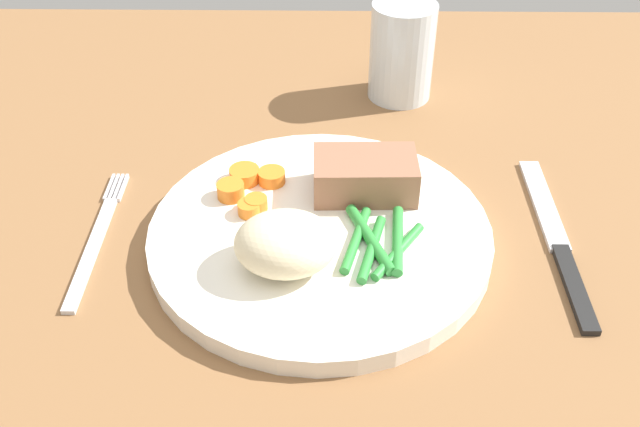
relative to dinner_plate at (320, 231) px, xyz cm
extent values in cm
cube|color=brown|center=(2.75, -0.47, -1.80)|extent=(120.00, 90.00, 2.00)
cylinder|color=white|center=(0.00, 0.00, 0.00)|extent=(26.82, 26.82, 1.60)
cube|color=#936047|center=(3.62, 4.22, 2.43)|extent=(8.50, 5.25, 3.26)
ellipsoid|color=beige|center=(-2.41, -4.83, 2.90)|extent=(7.41, 6.22, 4.20)
cylinder|color=orange|center=(-4.13, 5.42, 1.34)|extent=(2.29, 2.29, 1.08)
cylinder|color=orange|center=(-5.13, 1.76, 1.34)|extent=(1.82, 1.82, 1.08)
cylinder|color=orange|center=(-5.65, 1.15, 1.32)|extent=(1.81, 1.81, 1.04)
cylinder|color=orange|center=(-6.44, 5.60, 1.38)|extent=(2.55, 2.55, 1.16)
cylinder|color=orange|center=(-7.35, 3.34, 1.45)|extent=(2.25, 2.25, 1.30)
cylinder|color=#2D8C38|center=(3.82, -2.29, 1.23)|extent=(3.60, 7.58, 0.86)
cylinder|color=#2D8C38|center=(5.85, -3.60, 1.16)|extent=(4.35, 6.11, 0.72)
cylinder|color=#2D8C38|center=(5.90, -2.39, 1.21)|extent=(1.39, 7.34, 0.82)
cylinder|color=#2D8C38|center=(3.90, -3.37, 1.18)|extent=(2.51, 7.10, 0.76)
cylinder|color=#2D8C38|center=(3.00, -2.33, 1.17)|extent=(2.59, 7.23, 0.75)
cube|color=silver|center=(-17.78, -2.00, -0.60)|extent=(1.00, 13.00, 0.40)
cube|color=silver|center=(-18.38, 6.30, -0.60)|extent=(0.24, 3.60, 0.40)
cube|color=silver|center=(-17.98, 6.30, -0.60)|extent=(0.24, 3.60, 0.40)
cube|color=silver|center=(-17.58, 6.30, -0.60)|extent=(0.24, 3.60, 0.40)
cube|color=silver|center=(-17.18, 6.30, -0.60)|extent=(0.24, 3.60, 0.40)
cube|color=black|center=(18.80, -5.50, -0.60)|extent=(1.30, 9.00, 0.64)
cube|color=silver|center=(18.80, 4.50, -0.60)|extent=(1.70, 12.00, 0.40)
cylinder|color=silver|center=(7.92, 23.13, 4.13)|extent=(6.46, 6.46, 9.86)
cylinder|color=silver|center=(7.92, 23.13, 2.18)|extent=(5.95, 5.95, 5.97)
camera|label=1|loc=(0.57, -43.47, 36.97)|focal=40.47mm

